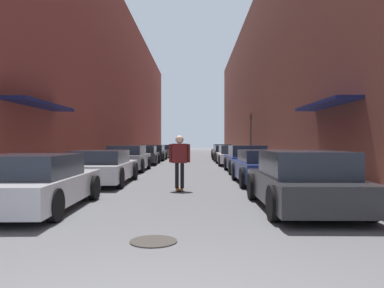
% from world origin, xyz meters
% --- Properties ---
extents(ground, '(144.86, 144.86, 0.00)m').
position_xyz_m(ground, '(0.00, 26.34, 0.00)').
color(ground, '#515154').
extents(curb_strip_left, '(1.80, 65.84, 0.12)m').
position_xyz_m(curb_strip_left, '(-4.88, 32.92, 0.06)').
color(curb_strip_left, gray).
rests_on(curb_strip_left, ground).
extents(curb_strip_right, '(1.80, 65.84, 0.12)m').
position_xyz_m(curb_strip_right, '(4.88, 32.92, 0.06)').
color(curb_strip_right, gray).
rests_on(curb_strip_right, ground).
extents(building_row_left, '(4.90, 65.84, 14.00)m').
position_xyz_m(building_row_left, '(-7.78, 32.92, 7.00)').
color(building_row_left, brown).
rests_on(building_row_left, ground).
extents(building_row_right, '(4.90, 65.84, 14.57)m').
position_xyz_m(building_row_right, '(7.78, 32.92, 7.28)').
color(building_row_right, brown).
rests_on(building_row_right, ground).
extents(parked_car_left_0, '(2.04, 4.37, 1.21)m').
position_xyz_m(parked_car_left_0, '(-3.04, 5.54, 0.59)').
color(parked_car_left_0, '#B7B7BC').
rests_on(parked_car_left_0, ground).
extents(parked_car_left_1, '(1.99, 4.68, 1.19)m').
position_xyz_m(parked_car_left_1, '(-2.84, 10.71, 0.59)').
color(parked_car_left_1, '#B7B7BC').
rests_on(parked_car_left_1, ground).
extents(parked_car_left_2, '(2.01, 4.27, 1.31)m').
position_xyz_m(parked_car_left_2, '(-3.02, 16.70, 0.64)').
color(parked_car_left_2, gray).
rests_on(parked_car_left_2, ground).
extents(parked_car_left_3, '(2.08, 4.17, 1.24)m').
position_xyz_m(parked_car_left_3, '(-3.04, 22.38, 0.61)').
color(parked_car_left_3, '#232326').
rests_on(parked_car_left_3, ground).
extents(parked_car_left_4, '(1.98, 4.66, 1.27)m').
position_xyz_m(parked_car_left_4, '(-2.96, 28.12, 0.62)').
color(parked_car_left_4, black).
rests_on(parked_car_left_4, ground).
extents(parked_car_left_5, '(2.07, 3.97, 1.24)m').
position_xyz_m(parked_car_left_5, '(-2.89, 34.01, 0.61)').
color(parked_car_left_5, '#515459').
rests_on(parked_car_left_5, ground).
extents(parked_car_right_0, '(1.97, 4.30, 1.29)m').
position_xyz_m(parked_car_right_0, '(2.83, 5.62, 0.62)').
color(parked_car_right_0, '#232326').
rests_on(parked_car_right_0, ground).
extents(parked_car_right_1, '(2.07, 4.26, 1.21)m').
position_xyz_m(parked_car_right_1, '(2.95, 10.64, 0.60)').
color(parked_car_right_1, navy).
rests_on(parked_car_right_1, ground).
extents(parked_car_right_2, '(1.95, 4.31, 1.33)m').
position_xyz_m(parked_car_right_2, '(2.98, 15.75, 0.64)').
color(parked_car_right_2, navy).
rests_on(parked_car_right_2, ground).
extents(parked_car_right_3, '(2.03, 4.76, 1.28)m').
position_xyz_m(parked_car_right_3, '(2.91, 21.79, 0.62)').
color(parked_car_right_3, silver).
rests_on(parked_car_right_3, ground).
extents(parked_car_right_4, '(1.87, 4.55, 1.23)m').
position_xyz_m(parked_car_right_4, '(2.81, 27.44, 0.60)').
color(parked_car_right_4, black).
rests_on(parked_car_right_4, ground).
extents(parked_car_right_5, '(1.95, 4.38, 1.30)m').
position_xyz_m(parked_car_right_5, '(3.01, 32.72, 0.64)').
color(parked_car_right_5, '#515459').
rests_on(parked_car_right_5, ground).
extents(skateboarder, '(0.64, 0.78, 1.68)m').
position_xyz_m(skateboarder, '(-0.00, 8.80, 1.03)').
color(skateboarder, brown).
rests_on(skateboarder, ground).
extents(manhole_cover, '(0.70, 0.70, 0.02)m').
position_xyz_m(manhole_cover, '(-0.14, 2.92, 0.01)').
color(manhole_cover, '#332D28').
rests_on(manhole_cover, ground).
extents(traffic_light, '(0.16, 0.22, 3.62)m').
position_xyz_m(traffic_light, '(4.77, 26.28, 2.35)').
color(traffic_light, '#2D2D2D').
rests_on(traffic_light, curb_strip_right).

